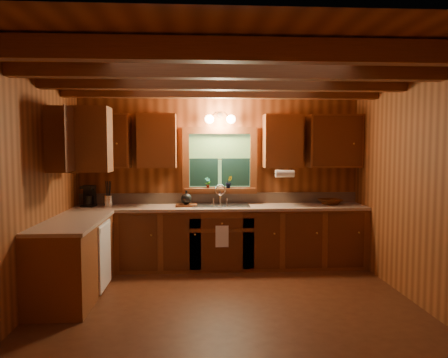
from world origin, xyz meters
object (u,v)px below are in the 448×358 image
at_px(coffee_maker, 89,196).
at_px(sink, 221,209).
at_px(cutting_board, 186,205).
at_px(wicker_basket, 330,202).

bearing_deg(coffee_maker, sink, 7.55).
height_order(sink, cutting_board, sink).
distance_m(sink, wicker_basket, 1.63).
distance_m(coffee_maker, cutting_board, 1.41).
xyz_separation_m(sink, wicker_basket, (1.63, 0.04, 0.08)).
bearing_deg(coffee_maker, cutting_board, 5.99).
height_order(sink, wicker_basket, sink).
relative_size(sink, coffee_maker, 2.74).
height_order(sink, coffee_maker, sink).
relative_size(coffee_maker, cutting_board, 0.98).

